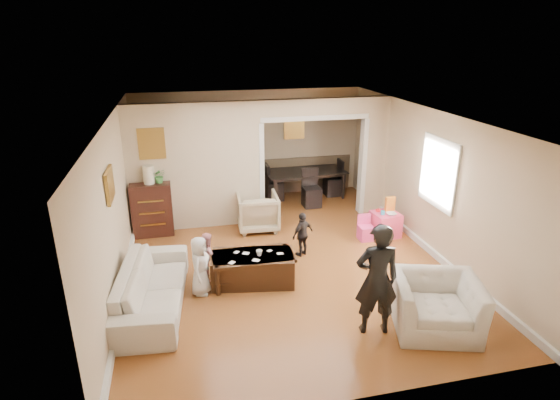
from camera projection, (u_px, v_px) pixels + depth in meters
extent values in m
plane|color=#AD622C|center=(282.00, 257.00, 8.27)|extent=(7.00, 7.00, 0.00)
cube|color=beige|center=(196.00, 167.00, 9.17)|extent=(2.75, 0.18, 2.60)
cube|color=beige|center=(373.00, 156.00, 9.98)|extent=(0.55, 0.18, 2.60)
cube|color=beige|center=(315.00, 107.00, 9.30)|extent=(2.22, 0.18, 0.35)
cube|color=white|center=(439.00, 173.00, 7.94)|extent=(0.03, 0.95, 1.10)
cube|color=brown|center=(152.00, 144.00, 8.72)|extent=(0.45, 0.03, 0.55)
cube|color=brown|center=(110.00, 185.00, 6.53)|extent=(0.03, 0.55, 0.40)
cube|color=brown|center=(294.00, 127.00, 11.05)|extent=(0.45, 0.03, 0.55)
imported|color=beige|center=(152.00, 287.00, 6.70)|extent=(1.11, 2.33, 0.66)
imported|color=tan|center=(258.00, 212.00, 9.34)|extent=(0.86, 0.89, 0.77)
imported|color=beige|center=(436.00, 305.00, 6.18)|extent=(1.38, 1.28, 0.74)
cube|color=#361610|center=(152.00, 209.00, 9.07)|extent=(0.79, 0.44, 1.08)
cylinder|color=beige|center=(149.00, 175.00, 8.82)|extent=(0.22, 0.22, 0.36)
imported|color=#387C37|center=(159.00, 176.00, 8.87)|extent=(0.26, 0.22, 0.29)
cube|color=#361E11|center=(253.00, 268.00, 7.38)|extent=(1.41, 0.87, 0.49)
imported|color=white|center=(259.00, 253.00, 7.26)|extent=(0.12, 0.12, 0.09)
cube|color=#F13F6D|center=(385.00, 224.00, 9.09)|extent=(0.55, 0.55, 0.48)
cube|color=yellow|center=(390.00, 204.00, 9.07)|extent=(0.21, 0.09, 0.30)
cylinder|color=teal|center=(383.00, 213.00, 8.93)|extent=(0.08, 0.08, 0.08)
cube|color=red|center=(378.00, 210.00, 9.09)|extent=(0.10, 0.09, 0.05)
imported|color=silver|center=(391.00, 214.00, 8.90)|extent=(0.21, 0.21, 0.05)
imported|color=black|center=(304.00, 184.00, 11.18)|extent=(2.03, 1.25, 0.68)
imported|color=black|center=(377.00, 280.00, 5.97)|extent=(0.64, 0.47, 1.60)
imported|color=silver|center=(200.00, 266.00, 6.99)|extent=(0.44, 0.54, 0.96)
imported|color=pink|center=(208.00, 256.00, 7.46)|extent=(0.38, 0.45, 0.82)
imported|color=black|center=(303.00, 234.00, 8.23)|extent=(0.53, 0.42, 0.84)
cube|color=white|center=(280.00, 253.00, 7.34)|extent=(0.10, 0.08, 0.00)
cube|color=white|center=(232.00, 263.00, 7.05)|extent=(0.13, 0.13, 0.00)
cube|color=white|center=(269.00, 251.00, 7.43)|extent=(0.10, 0.10, 0.00)
cube|color=white|center=(236.00, 252.00, 7.38)|extent=(0.11, 0.11, 0.00)
cube|color=white|center=(256.00, 260.00, 7.12)|extent=(0.14, 0.14, 0.00)
cube|color=white|center=(246.00, 253.00, 7.35)|extent=(0.13, 0.12, 0.00)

